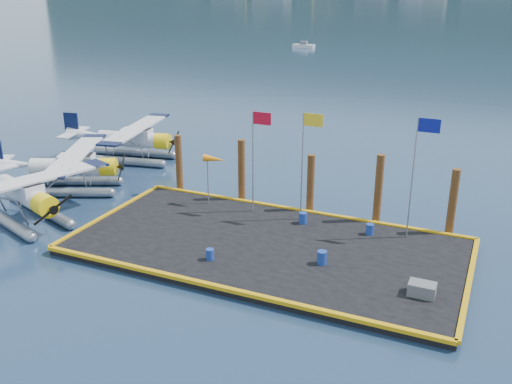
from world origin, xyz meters
TOP-DOWN VIEW (x-y plane):
  - ground at (0.00, 0.00)m, footprint 4000.00×4000.00m
  - dock at (0.00, 0.00)m, footprint 20.00×10.00m
  - dock_bumpers at (0.00, 0.00)m, footprint 20.25×10.25m
  - seaplane_a at (-14.24, -2.22)m, footprint 9.32×9.91m
  - seaplane_b at (-15.32, 2.96)m, footprint 9.14×9.60m
  - seaplane_c at (-15.66, 10.22)m, footprint 9.27×10.11m
  - drum_2 at (3.32, -0.97)m, footprint 0.47×0.47m
  - drum_3 at (-1.83, -2.79)m, footprint 0.40×0.40m
  - drum_4 at (4.62, 3.35)m, footprint 0.42×0.42m
  - drum_5 at (0.83, 3.28)m, footprint 0.45×0.45m
  - crate at (8.19, -1.99)m, footprint 1.17×0.78m
  - flagpole_red at (-2.29, 3.80)m, footprint 1.14×0.08m
  - flagpole_yellow at (0.70, 3.80)m, footprint 1.14×0.08m
  - flagpole_blue at (6.70, 3.80)m, footprint 1.14×0.08m
  - windsock at (-5.03, 3.80)m, footprint 1.40×0.44m
  - piling_0 at (-8.50, 5.40)m, footprint 0.44×0.44m
  - piling_1 at (-4.00, 5.40)m, footprint 0.44×0.44m
  - piling_2 at (0.50, 5.40)m, footprint 0.44×0.44m
  - piling_3 at (4.50, 5.40)m, footprint 0.44×0.44m
  - piling_4 at (8.50, 5.40)m, footprint 0.44×0.44m

SIDE VIEW (x-z plane):
  - ground at x=0.00m, z-range 0.00..0.00m
  - dock at x=0.00m, z-range 0.00..0.40m
  - dock_bumpers at x=0.00m, z-range 0.40..0.58m
  - drum_3 at x=-1.83m, z-range 0.40..0.97m
  - crate at x=8.19m, z-range 0.40..0.98m
  - drum_4 at x=4.62m, z-range 0.40..0.99m
  - drum_5 at x=0.83m, z-range 0.40..1.04m
  - drum_2 at x=3.32m, z-range 0.40..1.07m
  - seaplane_b at x=-15.32m, z-range -0.23..3.29m
  - seaplane_a at x=-14.24m, z-range -0.23..3.34m
  - seaplane_c at x=-15.66m, z-range -0.23..3.35m
  - piling_2 at x=0.50m, z-range 0.00..3.80m
  - piling_0 at x=-8.50m, z-range 0.00..4.00m
  - piling_4 at x=8.50m, z-range 0.00..4.00m
  - piling_1 at x=-4.00m, z-range 0.00..4.20m
  - piling_3 at x=4.50m, z-range 0.00..4.30m
  - windsock at x=-5.03m, z-range 1.67..4.79m
  - flagpole_red at x=-2.29m, z-range 1.40..7.40m
  - flagpole_yellow at x=0.70m, z-range 1.41..7.61m
  - flagpole_blue at x=6.70m, z-range 1.44..7.94m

